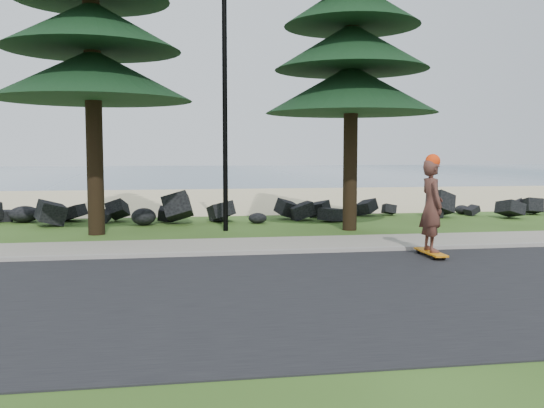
% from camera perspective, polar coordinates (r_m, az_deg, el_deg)
% --- Properties ---
extents(ground, '(160.00, 160.00, 0.00)m').
position_cam_1_polar(ground, '(13.99, -3.23, -4.22)').
color(ground, '#2D4816').
rests_on(ground, ground).
extents(road, '(160.00, 7.00, 0.02)m').
position_cam_1_polar(road, '(9.61, -0.32, -8.42)').
color(road, black).
rests_on(road, ground).
extents(kerb, '(160.00, 0.20, 0.10)m').
position_cam_1_polar(kerb, '(13.10, -2.81, -4.63)').
color(kerb, gray).
rests_on(kerb, ground).
extents(sidewalk, '(160.00, 2.00, 0.08)m').
position_cam_1_polar(sidewalk, '(14.18, -3.32, -3.93)').
color(sidewalk, gray).
rests_on(sidewalk, ground).
extents(beach_sand, '(160.00, 15.00, 0.01)m').
position_cam_1_polar(beach_sand, '(28.36, -6.37, 0.45)').
color(beach_sand, beige).
rests_on(beach_sand, ground).
extents(ocean, '(160.00, 58.00, 0.01)m').
position_cam_1_polar(ocean, '(64.79, -8.08, 2.97)').
color(ocean, '#3F6078').
rests_on(ocean, ground).
extents(seawall_boulders, '(60.00, 2.40, 1.10)m').
position_cam_1_polar(seawall_boulders, '(19.52, -4.99, -1.61)').
color(seawall_boulders, black).
rests_on(seawall_boulders, ground).
extents(lamp_post, '(0.25, 0.14, 8.14)m').
position_cam_1_polar(lamp_post, '(17.10, -4.47, 11.35)').
color(lamp_post, black).
rests_on(lamp_post, ground).
extents(skateboarder, '(0.47, 1.16, 2.16)m').
position_cam_1_polar(skateboarder, '(13.14, 14.80, -0.20)').
color(skateboarder, orange).
rests_on(skateboarder, ground).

